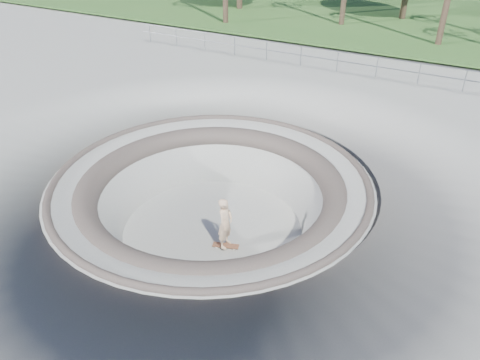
{
  "coord_description": "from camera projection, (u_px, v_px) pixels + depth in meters",
  "views": [
    {
      "loc": [
        7.09,
        -10.75,
        7.75
      ],
      "look_at": [
        0.74,
        0.58,
        -0.1
      ],
      "focal_mm": 35.0,
      "sensor_mm": 36.0,
      "label": 1
    }
  ],
  "objects": [
    {
      "name": "grass_strip",
      "position": [
        422.0,
        0.0,
        40.28
      ],
      "size": [
        180.0,
        36.0,
        0.12
      ],
      "color": "#2F5B24",
      "rests_on": "ground"
    },
    {
      "name": "safety_railing",
      "position": [
        337.0,
        61.0,
        23.61
      ],
      "size": [
        25.0,
        0.06,
        1.03
      ],
      "color": "gray",
      "rests_on": "ground"
    },
    {
      "name": "ground",
      "position": [
        211.0,
        180.0,
        15.0
      ],
      "size": [
        180.0,
        180.0,
        0.0
      ],
      "primitive_type": "plane",
      "color": "#A7A8A2",
      "rests_on": "ground"
    },
    {
      "name": "distant_hills",
      "position": [
        477.0,
        33.0,
        59.75
      ],
      "size": [
        103.2,
        45.0,
        28.6
      ],
      "color": "olive",
      "rests_on": "ground"
    },
    {
      "name": "skater",
      "position": [
        225.0,
        223.0,
        14.57
      ],
      "size": [
        0.47,
        0.67,
        1.76
      ],
      "primitive_type": "imported",
      "rotation": [
        0.0,
        0.0,
        1.65
      ],
      "color": "beige",
      "rests_on": "skateboard"
    },
    {
      "name": "skate_bowl",
      "position": [
        213.0,
        226.0,
        15.95
      ],
      "size": [
        14.0,
        14.0,
        4.1
      ],
      "color": "#A7A8A2",
      "rests_on": "ground"
    },
    {
      "name": "skateboard",
      "position": [
        226.0,
        246.0,
        15.03
      ],
      "size": [
        0.88,
        0.51,
        0.09
      ],
      "color": "#905A39",
      "rests_on": "ground"
    }
  ]
}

